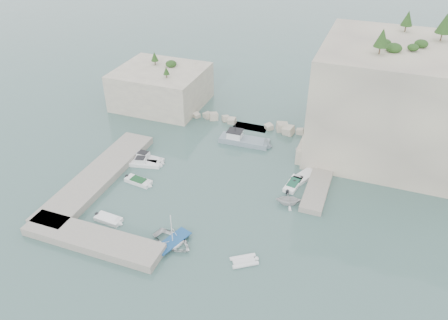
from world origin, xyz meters
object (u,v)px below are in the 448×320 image
(tender_east_a, at_px, (288,204))
(tender_east_b, at_px, (293,186))
(motorboat_c, at_px, (139,183))
(motorboat_e, at_px, (109,221))
(motorboat_a, at_px, (148,160))
(inflatable_dinghy, at_px, (244,262))
(tender_east_d, at_px, (307,158))
(motorboat_b, at_px, (146,165))
(work_boat, at_px, (244,143))
(rowboat, at_px, (173,244))
(tender_east_c, at_px, (305,177))

(tender_east_a, distance_m, tender_east_b, 4.35)
(motorboat_c, bearing_deg, motorboat_e, -78.59)
(motorboat_a, xyz_separation_m, tender_east_b, (22.80, 1.47, 0.00))
(motorboat_e, bearing_deg, inflatable_dinghy, 2.20)
(tender_east_a, xyz_separation_m, tender_east_d, (-0.00, 12.29, 0.00))
(motorboat_b, distance_m, motorboat_c, 4.57)
(motorboat_c, height_order, motorboat_e, same)
(motorboat_b, xyz_separation_m, work_boat, (12.15, 11.66, 0.00))
(rowboat, bearing_deg, motorboat_c, 64.83)
(tender_east_a, relative_size, work_boat, 0.39)
(motorboat_c, bearing_deg, work_boat, 63.38)
(motorboat_c, height_order, inflatable_dinghy, motorboat_c)
(inflatable_dinghy, relative_size, tender_east_b, 0.71)
(tender_east_b, distance_m, tender_east_c, 3.02)
(rowboat, relative_size, tender_east_a, 1.55)
(motorboat_b, relative_size, motorboat_a, 0.91)
(rowboat, height_order, tender_east_c, rowboat)
(motorboat_b, distance_m, tender_east_a, 22.85)
(motorboat_a, height_order, tender_east_a, tender_east_a)
(motorboat_e, xyz_separation_m, inflatable_dinghy, (18.62, -0.68, 0.00))
(motorboat_a, distance_m, motorboat_e, 14.56)
(rowboat, xyz_separation_m, tender_east_c, (12.10, 19.53, 0.00))
(tender_east_b, xyz_separation_m, work_boat, (-10.31, 8.86, 0.00))
(motorboat_c, bearing_deg, rowboat, -35.70)
(rowboat, distance_m, tender_east_d, 27.15)
(motorboat_c, xyz_separation_m, work_boat, (10.83, 16.04, 0.00))
(motorboat_a, height_order, motorboat_c, motorboat_a)
(work_boat, bearing_deg, inflatable_dinghy, -73.51)
(motorboat_e, distance_m, tender_east_a, 23.83)
(rowboat, xyz_separation_m, tender_east_b, (10.90, 16.76, 0.00))
(tender_east_a, bearing_deg, motorboat_c, 81.79)
(tender_east_a, height_order, tender_east_b, tender_east_a)
(tender_east_c, bearing_deg, motorboat_e, 156.38)
(tender_east_a, xyz_separation_m, tender_east_c, (0.86, 7.11, 0.00))
(motorboat_b, bearing_deg, motorboat_c, -85.95)
(work_boat, bearing_deg, motorboat_c, -125.83)
(tender_east_c, xyz_separation_m, tender_east_d, (-0.86, 5.18, 0.00))
(motorboat_e, height_order, tender_east_d, tender_east_d)
(motorboat_b, bearing_deg, rowboat, -63.07)
(motorboat_e, distance_m, tender_east_d, 31.66)
(rowboat, bearing_deg, inflatable_dinghy, -70.58)
(motorboat_b, distance_m, motorboat_e, 13.20)
(tender_east_c, relative_size, tender_east_d, 1.36)
(motorboat_a, relative_size, motorboat_e, 1.47)
(motorboat_b, relative_size, tender_east_d, 1.27)
(tender_east_d, bearing_deg, tender_east_a, -161.60)
(work_boat, bearing_deg, tender_east_d, -6.71)
(motorboat_e, relative_size, tender_east_a, 1.10)
(motorboat_a, relative_size, tender_east_c, 1.03)
(inflatable_dinghy, height_order, tender_east_d, tender_east_d)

